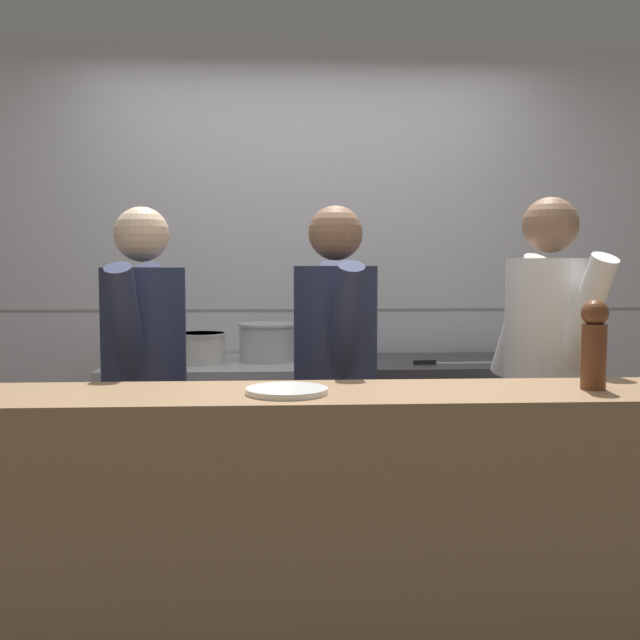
% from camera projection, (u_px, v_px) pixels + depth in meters
% --- Properties ---
extents(wall_back_tiled, '(8.00, 0.06, 2.60)m').
position_uv_depth(wall_back_tiled, '(306.00, 282.00, 4.13)').
color(wall_back_tiled, silver).
rests_on(wall_back_tiled, ground_plane).
extents(oven_range, '(0.97, 0.71, 0.91)m').
position_uv_depth(oven_range, '(208.00, 452.00, 3.77)').
color(oven_range, maroon).
rests_on(oven_range, ground_plane).
extents(prep_counter, '(1.18, 0.65, 0.91)m').
position_uv_depth(prep_counter, '(430.00, 449.00, 3.83)').
color(prep_counter, '#38383D').
rests_on(prep_counter, ground_plane).
extents(pass_counter, '(2.96, 0.45, 1.01)m').
position_uv_depth(pass_counter, '(365.00, 550.00, 2.36)').
color(pass_counter, '#93704C').
rests_on(pass_counter, ground_plane).
extents(stock_pot, '(0.28, 0.28, 0.16)m').
position_uv_depth(stock_pot, '(144.00, 345.00, 3.70)').
color(stock_pot, beige).
rests_on(stock_pot, oven_range).
extents(sauce_pot, '(0.24, 0.24, 0.15)m').
position_uv_depth(sauce_pot, '(202.00, 347.00, 3.67)').
color(sauce_pot, beige).
rests_on(sauce_pot, oven_range).
extents(braising_pot, '(0.31, 0.31, 0.19)m').
position_uv_depth(braising_pot, '(268.00, 341.00, 3.77)').
color(braising_pot, '#B7BABF').
rests_on(braising_pot, oven_range).
extents(chefs_knife, '(0.41, 0.06, 0.02)m').
position_uv_depth(chefs_knife, '(447.00, 363.00, 3.66)').
color(chefs_knife, '#B7BABF').
rests_on(chefs_knife, prep_counter).
extents(plated_dish_main, '(0.25, 0.25, 0.02)m').
position_uv_depth(plated_dish_main, '(287.00, 391.00, 2.27)').
color(plated_dish_main, white).
rests_on(plated_dish_main, pass_counter).
extents(pepper_mill, '(0.09, 0.09, 0.28)m').
position_uv_depth(pepper_mill, '(594.00, 342.00, 2.34)').
color(pepper_mill, brown).
rests_on(pepper_mill, pass_counter).
extents(chef_head_cook, '(0.36, 0.71, 1.62)m').
position_uv_depth(chef_head_cook, '(144.00, 390.00, 2.96)').
color(chef_head_cook, black).
rests_on(chef_head_cook, ground_plane).
extents(chef_sous, '(0.37, 0.71, 1.63)m').
position_uv_depth(chef_sous, '(335.00, 388.00, 2.99)').
color(chef_sous, black).
rests_on(chef_sous, ground_plane).
extents(chef_line, '(0.42, 0.72, 1.67)m').
position_uv_depth(chef_line, '(547.00, 383.00, 3.00)').
color(chef_line, black).
rests_on(chef_line, ground_plane).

